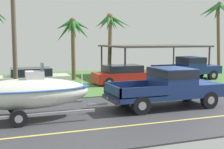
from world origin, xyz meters
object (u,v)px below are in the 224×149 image
(boat_on_trailer, at_px, (28,93))
(palm_tree_near_left, at_px, (110,27))
(pickup_truck_towing, at_px, (171,85))
(utility_pole, at_px, (13,16))
(parked_sedan_near, at_px, (34,79))
(parked_pickup_background, at_px, (190,67))
(carport_awning, at_px, (153,46))
(palm_tree_far_right, at_px, (73,32))
(parked_sedan_far, at_px, (125,75))
(palm_tree_near_right, at_px, (218,17))

(boat_on_trailer, xyz_separation_m, palm_tree_near_left, (8.43, 13.57, 3.20))
(pickup_truck_towing, distance_m, boat_on_trailer, 6.51)
(pickup_truck_towing, bearing_deg, utility_pole, 146.27)
(utility_pole, bearing_deg, palm_tree_near_left, 46.29)
(boat_on_trailer, distance_m, utility_pole, 5.61)
(parked_sedan_near, height_order, palm_tree_near_left, palm_tree_near_left)
(parked_sedan_near, bearing_deg, palm_tree_near_left, 39.28)
(boat_on_trailer, relative_size, utility_pole, 0.72)
(parked_pickup_background, relative_size, utility_pole, 0.65)
(carport_awning, xyz_separation_m, palm_tree_near_left, (-3.00, 2.44, 1.67))
(palm_tree_far_right, distance_m, utility_pole, 8.01)
(palm_tree_far_right, bearing_deg, pickup_truck_towing, -79.26)
(pickup_truck_towing, xyz_separation_m, palm_tree_near_left, (1.92, 13.57, 3.21))
(pickup_truck_towing, distance_m, palm_tree_near_left, 14.07)
(parked_sedan_near, distance_m, carport_awning, 11.19)
(parked_sedan_near, xyz_separation_m, parked_sedan_far, (6.28, -0.01, 0.00))
(parked_sedan_far, bearing_deg, pickup_truck_towing, -95.97)
(palm_tree_near_right, relative_size, palm_tree_far_right, 1.37)
(boat_on_trailer, bearing_deg, palm_tree_near_left, 58.14)
(parked_pickup_background, xyz_separation_m, parked_sedan_far, (-5.78, -0.49, -0.34))
(parked_sedan_near, bearing_deg, pickup_truck_towing, -53.77)
(utility_pole, bearing_deg, parked_sedan_near, 67.39)
(pickup_truck_towing, bearing_deg, carport_awning, 66.15)
(parked_pickup_background, height_order, palm_tree_far_right, palm_tree_far_right)
(carport_awning, bearing_deg, palm_tree_far_right, -178.76)
(parked_sedan_near, distance_m, parked_sedan_far, 6.28)
(parked_pickup_background, xyz_separation_m, utility_pole, (-13.31, -3.48, 3.37))
(parked_sedan_near, bearing_deg, palm_tree_near_right, 12.45)
(palm_tree_near_right, bearing_deg, boat_on_trailer, -148.22)
(parked_sedan_near, relative_size, parked_sedan_far, 0.96)
(carport_awning, xyz_separation_m, palm_tree_near_right, (6.82, 0.18, 2.68))
(parked_sedan_far, relative_size, palm_tree_near_left, 0.83)
(pickup_truck_towing, xyz_separation_m, parked_sedan_far, (0.78, 7.49, -0.36))
(boat_on_trailer, bearing_deg, carport_awning, 44.23)
(palm_tree_far_right, bearing_deg, carport_awning, 1.24)
(boat_on_trailer, distance_m, palm_tree_near_right, 21.88)
(boat_on_trailer, bearing_deg, palm_tree_near_right, 31.78)
(carport_awning, height_order, palm_tree_near_left, palm_tree_near_left)
(parked_sedan_far, height_order, utility_pole, utility_pole)
(parked_sedan_near, relative_size, palm_tree_near_left, 0.80)
(parked_sedan_near, bearing_deg, parked_pickup_background, 2.29)
(palm_tree_far_right, relative_size, utility_pole, 0.57)
(palm_tree_near_right, bearing_deg, carport_awning, -178.50)
(boat_on_trailer, distance_m, palm_tree_near_left, 16.29)
(parked_pickup_background, xyz_separation_m, palm_tree_near_right, (5.18, 3.32, 4.24))
(boat_on_trailer, distance_m, parked_sedan_far, 10.47)
(pickup_truck_towing, relative_size, carport_awning, 0.69)
(palm_tree_near_right, bearing_deg, utility_pole, -159.79)
(palm_tree_near_left, bearing_deg, parked_pickup_background, -50.25)
(parked_pickup_background, height_order, parked_sedan_near, parked_pickup_background)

